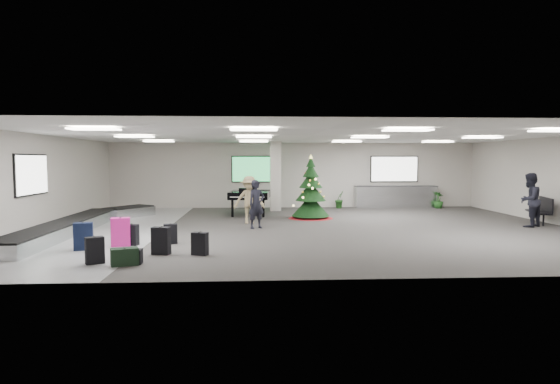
{
  "coord_description": "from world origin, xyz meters",
  "views": [
    {
      "loc": [
        -2.0,
        -16.04,
        2.38
      ],
      "look_at": [
        -1.05,
        1.0,
        1.19
      ],
      "focal_mm": 30.0,
      "sensor_mm": 36.0,
      "label": 1
    }
  ],
  "objects": [
    {
      "name": "suitcase_1",
      "position": [
        -4.33,
        -4.3,
        0.34
      ],
      "size": [
        0.49,
        0.33,
        0.71
      ],
      "rotation": [
        0.0,
        0.0,
        -0.24
      ],
      "color": "black",
      "rests_on": "ground"
    },
    {
      "name": "potted_plant_left",
      "position": [
        2.17,
        6.48,
        0.44
      ],
      "size": [
        0.62,
        0.62,
        0.88
      ],
      "primitive_type": "imported",
      "rotation": [
        0.0,
        0.0,
        0.75
      ],
      "color": "#123A17",
      "rests_on": "ground"
    },
    {
      "name": "christmas_tree",
      "position": [
        0.28,
        2.65,
        0.88
      ],
      "size": [
        1.81,
        1.81,
        2.58
      ],
      "color": "maroon",
      "rests_on": "ground"
    },
    {
      "name": "suitcase_0",
      "position": [
        -5.63,
        -5.31,
        0.31
      ],
      "size": [
        0.46,
        0.39,
        0.64
      ],
      "rotation": [
        0.0,
        0.0,
        0.5
      ],
      "color": "black",
      "rests_on": "ground"
    },
    {
      "name": "grand_piano",
      "position": [
        -2.19,
        3.84,
        0.86
      ],
      "size": [
        1.82,
        2.25,
        1.21
      ],
      "rotation": [
        0.0,
        0.0,
        -0.1
      ],
      "color": "black",
      "rests_on": "ground"
    },
    {
      "name": "baggage_carousel",
      "position": [
        -7.84,
        -0.08,
        0.21
      ],
      "size": [
        2.28,
        9.71,
        0.43
      ],
      "color": "silver",
      "rests_on": "ground"
    },
    {
      "name": "pink_suitcase",
      "position": [
        -5.65,
        -3.13,
        0.39
      ],
      "size": [
        0.55,
        0.39,
        0.81
      ],
      "rotation": [
        0.0,
        0.0,
        0.23
      ],
      "color": "#D21B84",
      "rests_on": "ground"
    },
    {
      "name": "suitcase_7",
      "position": [
        -3.35,
        -4.44,
        0.28
      ],
      "size": [
        0.44,
        0.34,
        0.59
      ],
      "rotation": [
        0.0,
        0.0,
        -0.37
      ],
      "color": "black",
      "rests_on": "ground"
    },
    {
      "name": "potted_plant_right",
      "position": [
        6.97,
        6.15,
        0.41
      ],
      "size": [
        0.63,
        0.63,
        0.81
      ],
      "primitive_type": "imported",
      "rotation": [
        0.0,
        0.0,
        2.18
      ],
      "color": "#123A17",
      "rests_on": "ground"
    },
    {
      "name": "traveler_bench",
      "position": [
        7.67,
        -0.21,
        0.95
      ],
      "size": [
        1.17,
        1.1,
        1.91
      ],
      "primitive_type": "imported",
      "rotation": [
        0.0,
        0.0,
        3.7
      ],
      "color": "black",
      "rests_on": "ground"
    },
    {
      "name": "green_duffel",
      "position": [
        -4.91,
        -5.5,
        0.2
      ],
      "size": [
        0.66,
        0.49,
        0.41
      ],
      "rotation": [
        0.0,
        0.0,
        0.37
      ],
      "color": "black",
      "rests_on": "ground"
    },
    {
      "name": "black_duffel",
      "position": [
        -4.82,
        -5.36,
        0.17
      ],
      "size": [
        0.52,
        0.29,
        0.35
      ],
      "rotation": [
        0.0,
        0.0,
        0.02
      ],
      "color": "black",
      "rests_on": "ground"
    },
    {
      "name": "suitcase_8",
      "position": [
        -5.41,
        -3.02,
        0.29
      ],
      "size": [
        0.44,
        0.31,
        0.6
      ],
      "rotation": [
        0.0,
        0.0,
        -0.23
      ],
      "color": "black",
      "rests_on": "ground"
    },
    {
      "name": "suitcase_3",
      "position": [
        -4.36,
        -2.82,
        0.28
      ],
      "size": [
        0.41,
        0.28,
        0.58
      ],
      "rotation": [
        0.0,
        0.0,
        0.22
      ],
      "color": "black",
      "rests_on": "ground"
    },
    {
      "name": "traveler_a",
      "position": [
        -1.92,
        0.0,
        0.84
      ],
      "size": [
        0.73,
        0.66,
        1.68
      ],
      "primitive_type": "imported",
      "rotation": [
        0.0,
        0.0,
        0.55
      ],
      "color": "black",
      "rests_on": "ground"
    },
    {
      "name": "bench",
      "position": [
        8.61,
        0.57,
        0.56
      ],
      "size": [
        0.97,
        1.65,
        0.99
      ],
      "rotation": [
        0.0,
        0.0,
        -0.3
      ],
      "color": "black",
      "rests_on": "ground"
    },
    {
      "name": "traveler_b",
      "position": [
        -2.18,
        1.28,
        0.88
      ],
      "size": [
        1.18,
        0.72,
        1.76
      ],
      "primitive_type": "imported",
      "rotation": [
        0.0,
        0.0,
        0.06
      ],
      "color": "#9D8961",
      "rests_on": "ground"
    },
    {
      "name": "navy_suitcase",
      "position": [
        -6.48,
        -3.63,
        0.36
      ],
      "size": [
        0.52,
        0.38,
        0.75
      ],
      "rotation": [
        0.0,
        0.0,
        0.25
      ],
      "color": "black",
      "rests_on": "ground"
    },
    {
      "name": "room_envelope",
      "position": [
        -0.38,
        0.67,
        2.33
      ],
      "size": [
        18.02,
        14.02,
        3.21
      ],
      "color": "#B5AEA5",
      "rests_on": "ground"
    },
    {
      "name": "service_counter",
      "position": [
        5.0,
        6.65,
        0.55
      ],
      "size": [
        4.05,
        0.65,
        1.08
      ],
      "color": "silver",
      "rests_on": "ground"
    },
    {
      "name": "ground",
      "position": [
        0.0,
        0.0,
        0.0
      ],
      "size": [
        18.0,
        18.0,
        0.0
      ],
      "primitive_type": "plane",
      "color": "#33302E",
      "rests_on": "ground"
    }
  ]
}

